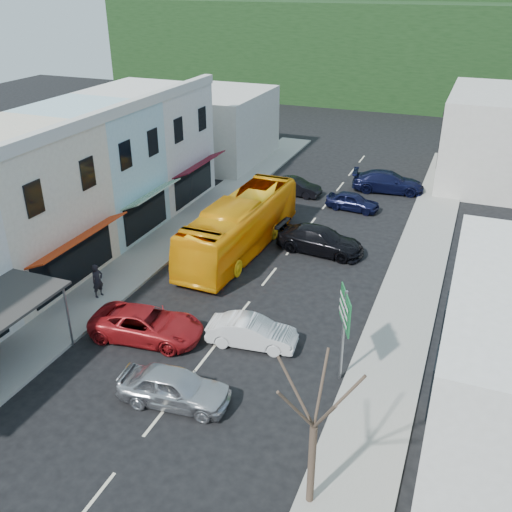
{
  "coord_description": "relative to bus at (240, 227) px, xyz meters",
  "views": [
    {
      "loc": [
        9.54,
        -18.07,
        15.06
      ],
      "look_at": [
        0.0,
        6.0,
        2.2
      ],
      "focal_mm": 40.0,
      "sensor_mm": 36.0,
      "label": 1
    }
  ],
  "objects": [
    {
      "name": "sidewalk_right",
      "position": [
        10.31,
        -0.52,
        -1.48
      ],
      "size": [
        3.0,
        52.0,
        0.15
      ],
      "primitive_type": "cube",
      "color": "gray",
      "rests_on": "ground"
    },
    {
      "name": "car_silver",
      "position": [
        2.99,
        -13.55,
        -0.85
      ],
      "size": [
        4.56,
        2.24,
        1.4
      ],
      "primitive_type": "imported",
      "rotation": [
        0.0,
        0.0,
        1.67
      ],
      "color": "#BABBC0",
      "rests_on": "ground"
    },
    {
      "name": "distant_block_right",
      "position": [
        13.81,
        19.48,
        1.95
      ],
      "size": [
        8.0,
        12.0,
        7.0
      ],
      "primitive_type": "cube",
      "color": "#B7B2A8",
      "rests_on": "ground"
    },
    {
      "name": "bus",
      "position": [
        0.0,
        0.0,
        0.0
      ],
      "size": [
        2.94,
        11.69,
        3.1
      ],
      "primitive_type": "imported",
      "rotation": [
        0.0,
        0.0,
        -0.04
      ],
      "color": "#FEA90C",
      "rests_on": "ground"
    },
    {
      "name": "traffic_signal",
      "position": [
        9.41,
        20.57,
        1.03
      ],
      "size": [
        1.22,
        1.39,
        5.16
      ],
      "primitive_type": null,
      "rotation": [
        0.0,
        0.0,
        2.76
      ],
      "color": "black",
      "rests_on": "ground"
    },
    {
      "name": "car_black_far",
      "position": [
        0.07,
        10.41,
        -0.85
      ],
      "size": [
        4.51,
        2.09,
        1.4
      ],
      "primitive_type": "imported",
      "rotation": [
        0.0,
        0.0,
        1.51
      ],
      "color": "black",
      "rests_on": "ground"
    },
    {
      "name": "ground",
      "position": [
        2.81,
        -10.52,
        -1.55
      ],
      "size": [
        120.0,
        120.0,
        0.0
      ],
      "primitive_type": "plane",
      "color": "black",
      "rests_on": "ground"
    },
    {
      "name": "hillside",
      "position": [
        1.35,
        54.57,
        5.18
      ],
      "size": [
        80.0,
        26.0,
        14.0
      ],
      "color": "black",
      "rests_on": "ground"
    },
    {
      "name": "car_navy_far",
      "position": [
        6.44,
        13.73,
        -0.85
      ],
      "size": [
        4.71,
        2.43,
        1.4
      ],
      "primitive_type": "imported",
      "rotation": [
        0.0,
        0.0,
        1.71
      ],
      "color": "black",
      "rests_on": "ground"
    },
    {
      "name": "street_tree",
      "position": [
        9.24,
        -16.16,
        1.61
      ],
      "size": [
        2.28,
        2.28,
        6.31
      ],
      "primitive_type": null,
      "rotation": [
        0.0,
        0.0,
        0.08
      ],
      "color": "#35281E",
      "rests_on": "ground"
    },
    {
      "name": "car_navy_mid",
      "position": [
        4.8,
        8.98,
        -0.85
      ],
      "size": [
        4.55,
        2.21,
        1.4
      ],
      "primitive_type": "imported",
      "rotation": [
        0.0,
        0.0,
        1.48
      ],
      "color": "black",
      "rests_on": "ground"
    },
    {
      "name": "car_black_near",
      "position": [
        4.52,
        1.56,
        -0.85
      ],
      "size": [
        4.64,
        2.21,
        1.4
      ],
      "primitive_type": "imported",
      "rotation": [
        0.0,
        0.0,
        1.49
      ],
      "color": "black",
      "rests_on": "ground"
    },
    {
      "name": "pedestrian_left",
      "position": [
        -4.52,
        -7.96,
        -0.55
      ],
      "size": [
        0.54,
        0.68,
        1.7
      ],
      "primitive_type": "imported",
      "rotation": [
        0.0,
        0.0,
        1.32
      ],
      "color": "black",
      "rests_on": "sidewalk_left"
    },
    {
      "name": "distant_block_left",
      "position": [
        -9.19,
        16.48,
        1.45
      ],
      "size": [
        8.0,
        10.0,
        6.0
      ],
      "primitive_type": "cube",
      "color": "#B7B2A8",
      "rests_on": "ground"
    },
    {
      "name": "sidewalk_left",
      "position": [
        -4.69,
        -0.52,
        -1.48
      ],
      "size": [
        3.0,
        52.0,
        0.15
      ],
      "primitive_type": "cube",
      "color": "gray",
      "rests_on": "ground"
    },
    {
      "name": "car_white",
      "position": [
        4.33,
        -8.85,
        -0.85
      ],
      "size": [
        4.58,
        2.3,
        1.4
      ],
      "primitive_type": "imported",
      "rotation": [
        0.0,
        0.0,
        1.69
      ],
      "color": "silver",
      "rests_on": "ground"
    },
    {
      "name": "shopfront_row",
      "position": [
        -9.69,
        -5.52,
        2.45
      ],
      "size": [
        8.25,
        30.0,
        8.0
      ],
      "color": "beige",
      "rests_on": "ground"
    },
    {
      "name": "car_red",
      "position": [
        -0.33,
        -10.11,
        -0.85
      ],
      "size": [
        4.78,
        2.4,
        1.4
      ],
      "primitive_type": "imported",
      "rotation": [
        0.0,
        0.0,
        1.68
      ],
      "color": "maroon",
      "rests_on": "ground"
    },
    {
      "name": "direction_sign",
      "position": [
        8.61,
        -9.73,
        0.53
      ],
      "size": [
        1.6,
        2.03,
        4.17
      ],
      "primitive_type": null,
      "rotation": [
        0.0,
        0.0,
        0.42
      ],
      "color": "#145C2D",
      "rests_on": "ground"
    }
  ]
}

